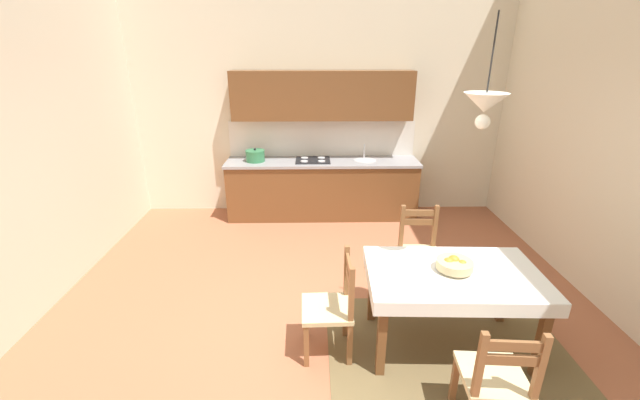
{
  "coord_description": "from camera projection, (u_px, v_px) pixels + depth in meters",
  "views": [
    {
      "loc": [
        -0.11,
        -2.97,
        2.49
      ],
      "look_at": [
        -0.04,
        0.94,
        0.99
      ],
      "focal_mm": 22.11,
      "sensor_mm": 36.0,
      "label": 1
    }
  ],
  "objects": [
    {
      "name": "pendant_lamp",
      "position": [
        485.0,
        104.0,
        2.87
      ],
      "size": [
        0.32,
        0.32,
        0.8
      ],
      "color": "black"
    },
    {
      "name": "dining_chair_camera_side",
      "position": [
        495.0,
        380.0,
        2.61
      ],
      "size": [
        0.45,
        0.45,
        0.93
      ],
      "color": "#D1BC89",
      "rests_on": "ground_plane"
    },
    {
      "name": "area_rug",
      "position": [
        448.0,
        351.0,
        3.46
      ],
      "size": [
        2.1,
        1.6,
        0.01
      ],
      "primitive_type": "cube",
      "color": "brown",
      "rests_on": "ground_plane"
    },
    {
      "name": "wall_back",
      "position": [
        320.0,
        79.0,
        5.91
      ],
      "size": [
        6.22,
        0.12,
        4.13
      ],
      "primitive_type": "cube",
      "color": "beige",
      "rests_on": "ground_plane"
    },
    {
      "name": "dining_chair_kitchen_side",
      "position": [
        419.0,
        252.0,
        4.24
      ],
      "size": [
        0.43,
        0.43,
        0.93
      ],
      "color": "#D1BC89",
      "rests_on": "ground_plane"
    },
    {
      "name": "dining_chair_tv_side",
      "position": [
        332.0,
        307.0,
        3.34
      ],
      "size": [
        0.43,
        0.43,
        0.93
      ],
      "color": "#D1BC89",
      "rests_on": "ground_plane"
    },
    {
      "name": "ground_plane",
      "position": [
        326.0,
        339.0,
        3.68
      ],
      "size": [
        6.22,
        6.89,
        0.1
      ],
      "primitive_type": "cube",
      "color": "#A86042"
    },
    {
      "name": "dining_table",
      "position": [
        452.0,
        285.0,
        3.33
      ],
      "size": [
        1.47,
        0.94,
        0.75
      ],
      "color": "brown",
      "rests_on": "ground_plane"
    },
    {
      "name": "kitchen_cabinetry",
      "position": [
        322.0,
        163.0,
        6.04
      ],
      "size": [
        2.92,
        0.63,
        2.2
      ],
      "color": "brown",
      "rests_on": "ground_plane"
    },
    {
      "name": "fruit_bowl",
      "position": [
        454.0,
        264.0,
        3.28
      ],
      "size": [
        0.3,
        0.3,
        0.12
      ],
      "color": "tan",
      "rests_on": "dining_table"
    }
  ]
}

